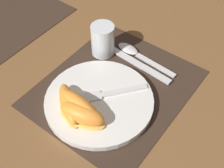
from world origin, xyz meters
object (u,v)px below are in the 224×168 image
object	(u,v)px
knife	(140,65)
fork	(104,95)
citrus_wedge_0	(69,104)
spoon	(135,53)
plate	(99,101)
juice_glass	(103,41)
citrus_wedge_1	(80,106)
citrus_wedge_2	(82,114)

from	to	relation	value
knife	fork	size ratio (longest dim) A/B	1.32
citrus_wedge_0	spoon	bearing A→B (deg)	-2.49
plate	spoon	xyz separation A→B (m)	(0.20, 0.03, -0.00)
juice_glass	fork	world-z (taller)	juice_glass
plate	knife	size ratio (longest dim) A/B	1.26
knife	spoon	world-z (taller)	spoon
knife	citrus_wedge_0	world-z (taller)	citrus_wedge_0
spoon	citrus_wedge_1	bearing A→B (deg)	-176.32
citrus_wedge_0	citrus_wedge_2	world-z (taller)	citrus_wedge_2
citrus_wedge_1	fork	bearing A→B (deg)	-11.11
fork	knife	bearing A→B (deg)	-1.93
knife	citrus_wedge_2	world-z (taller)	citrus_wedge_2
plate	citrus_wedge_2	bearing A→B (deg)	-173.71
spoon	fork	distance (m)	0.18
citrus_wedge_0	fork	bearing A→B (deg)	-27.34
plate	citrus_wedge_1	world-z (taller)	citrus_wedge_1
juice_glass	citrus_wedge_1	size ratio (longest dim) A/B	0.69
spoon	citrus_wedge_1	world-z (taller)	citrus_wedge_1
plate	citrus_wedge_0	xyz separation A→B (m)	(-0.06, 0.04, 0.02)
plate	juice_glass	xyz separation A→B (m)	(0.15, 0.10, 0.03)
citrus_wedge_1	juice_glass	bearing A→B (deg)	24.61
fork	citrus_wedge_1	world-z (taller)	citrus_wedge_1
citrus_wedge_2	knife	bearing A→B (deg)	-0.27
citrus_wedge_0	citrus_wedge_1	distance (m)	0.03
knife	citrus_wedge_2	bearing A→B (deg)	179.73
citrus_wedge_0	citrus_wedge_1	bearing A→B (deg)	-71.95
citrus_wedge_2	fork	bearing A→B (deg)	2.65
plate	citrus_wedge_2	distance (m)	0.07
spoon	citrus_wedge_1	xyz separation A→B (m)	(-0.25, -0.02, 0.03)
juice_glass	knife	bearing A→B (deg)	-81.54
spoon	citrus_wedge_2	bearing A→B (deg)	-172.66
juice_glass	knife	world-z (taller)	juice_glass
spoon	citrus_wedge_1	size ratio (longest dim) A/B	1.48
juice_glass	knife	xyz separation A→B (m)	(0.02, -0.11, -0.04)
fork	citrus_wedge_2	size ratio (longest dim) A/B	1.31
knife	fork	xyz separation A→B (m)	(-0.15, 0.01, 0.02)
juice_glass	knife	size ratio (longest dim) A/B	0.43
spoon	citrus_wedge_0	xyz separation A→B (m)	(-0.26, 0.01, 0.03)
citrus_wedge_1	citrus_wedge_2	xyz separation A→B (m)	(-0.01, -0.02, -0.00)
plate	knife	bearing A→B (deg)	-2.96
plate	juice_glass	world-z (taller)	juice_glass
knife	citrus_wedge_0	distance (m)	0.24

